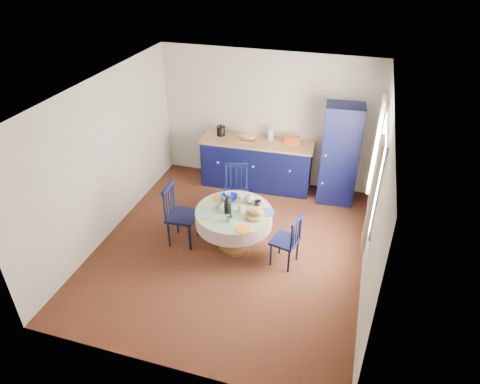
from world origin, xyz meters
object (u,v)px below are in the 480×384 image
Objects in this scene: cobalt_bowl at (229,198)px; dining_table at (235,217)px; mug_c at (258,203)px; mug_d at (228,195)px; kitchen_counter at (257,163)px; mug_a at (220,206)px; chair_left at (179,214)px; chair_right at (287,240)px; mug_b at (229,219)px; chair_far at (236,192)px; pantry_cabinet at (340,155)px.

dining_table is at bearing -57.67° from cobalt_bowl.
mug_c is 0.51m from mug_d.
kitchen_counter is 17.85× the size of mug_a.
chair_right is (1.70, -0.05, -0.08)m from chair_left.
kitchen_counter is at bearing 94.96° from dining_table.
dining_table reaches higher than mug_b.
mug_a is 0.29m from cobalt_bowl.
chair_left is at bearing -78.16° from chair_right.
mug_b is (0.25, -1.10, 0.26)m from chair_far.
kitchen_counter is 1.69m from cobalt_bowl.
cobalt_bowl is at bearing 78.70° from mug_a.
dining_table is at bearing -88.46° from chair_left.
chair_right is 8.80× the size of mug_d.
mug_b is at bearing -69.87° from mug_d.
dining_table is 1.17× the size of chair_left.
chair_far is 0.61m from cobalt_bowl.
mug_d reaches higher than cobalt_bowl.
chair_far is 0.84m from mug_c.
cobalt_bowl is (0.04, -0.05, -0.01)m from mug_d.
mug_b is at bearing -48.68° from mug_a.
kitchen_counter reaches higher than dining_table.
chair_left is (-0.87, -0.07, -0.07)m from dining_table.
mug_d is (-0.51, 0.09, 0.00)m from mug_c.
mug_d is (0.03, -0.51, 0.25)m from chair_far.
pantry_cabinet is 1.55× the size of dining_table.
kitchen_counter is at bearing 170.92° from pantry_cabinet.
mug_c is 1.16× the size of mug_d.
mug_c is 0.43× the size of cobalt_bowl.
chair_left is 1.05× the size of chair_far.
dining_table is 0.86m from chair_far.
chair_far is at bearing 102.54° from mug_b.
mug_c is at bearing -63.26° from chair_far.
chair_left is at bearing -153.60° from cobalt_bowl.
chair_right is 7.61× the size of mug_c.
chair_far is at bearing -38.33° from chair_left.
kitchen_counter is 1.81× the size of dining_table.
kitchen_counter reaches higher than mug_d.
chair_right is 1.11m from mug_a.
dining_table is 11.71× the size of mug_b.
mug_c is at bearing 38.24° from dining_table.
kitchen_counter is 1.65m from mug_d.
dining_table is at bearing -130.83° from pantry_cabinet.
pantry_cabinet reaches higher than mug_a.
kitchen_counter reaches higher than mug_c.
mug_c is at bearing -78.56° from chair_left.
mug_c is at bearing -77.29° from kitchen_counter.
chair_right reaches higher than cobalt_bowl.
chair_far is (-0.24, 0.83, -0.09)m from dining_table.
dining_table reaches higher than chair_right.
kitchen_counter is at bearing 88.54° from mug_d.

